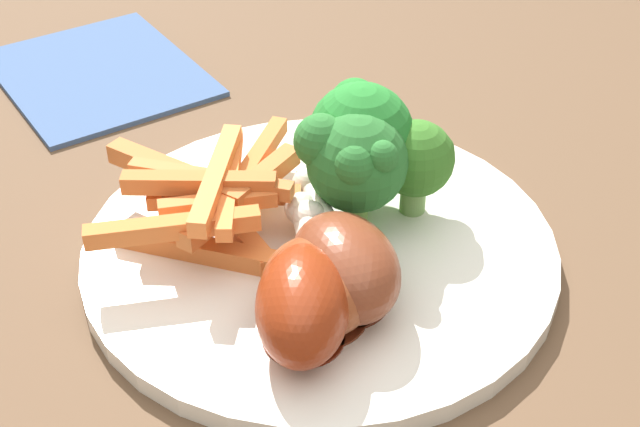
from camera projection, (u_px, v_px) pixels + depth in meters
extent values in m
cube|color=brown|center=(339.00, 365.00, 0.47)|extent=(1.08, 0.79, 0.03)
cylinder|color=#443122|center=(108.00, 264.00, 1.11)|extent=(0.06, 0.06, 0.71)
cylinder|color=white|center=(320.00, 249.00, 0.52)|extent=(0.27, 0.27, 0.01)
cylinder|color=#7AB34F|center=(362.00, 210.00, 0.52)|extent=(0.01, 0.01, 0.02)
sphere|color=#28692B|center=(364.00, 163.00, 0.50)|extent=(0.06, 0.06, 0.06)
sphere|color=#28692B|center=(321.00, 141.00, 0.49)|extent=(0.03, 0.03, 0.03)
sphere|color=#28692B|center=(363.00, 165.00, 0.48)|extent=(0.02, 0.02, 0.02)
sphere|color=#28692B|center=(382.00, 157.00, 0.48)|extent=(0.02, 0.02, 0.02)
sphere|color=#28692B|center=(339.00, 140.00, 0.51)|extent=(0.02, 0.02, 0.02)
cylinder|color=#88B54C|center=(361.00, 186.00, 0.53)|extent=(0.02, 0.02, 0.02)
sphere|color=#23772B|center=(363.00, 136.00, 0.51)|extent=(0.06, 0.06, 0.06)
sphere|color=#23772B|center=(368.00, 161.00, 0.49)|extent=(0.02, 0.02, 0.02)
sphere|color=#23772B|center=(364.00, 120.00, 0.53)|extent=(0.03, 0.03, 0.03)
sphere|color=#23772B|center=(355.00, 103.00, 0.52)|extent=(0.03, 0.03, 0.03)
cylinder|color=#7CAD5C|center=(413.00, 196.00, 0.53)|extent=(0.02, 0.02, 0.02)
sphere|color=#346E23|center=(416.00, 158.00, 0.51)|extent=(0.05, 0.05, 0.05)
sphere|color=#346E23|center=(388.00, 156.00, 0.51)|extent=(0.02, 0.02, 0.02)
sphere|color=#346E23|center=(434.00, 145.00, 0.53)|extent=(0.02, 0.02, 0.02)
sphere|color=#346E23|center=(390.00, 146.00, 0.51)|extent=(0.02, 0.02, 0.02)
sphere|color=#346E23|center=(438.00, 150.00, 0.52)|extent=(0.02, 0.02, 0.02)
sphere|color=#346E23|center=(405.00, 139.00, 0.52)|extent=(0.02, 0.02, 0.02)
cube|color=orange|center=(231.00, 222.00, 0.52)|extent=(0.08, 0.07, 0.01)
cube|color=#C3652F|center=(177.00, 175.00, 0.51)|extent=(0.05, 0.09, 0.01)
cube|color=#D26D33|center=(224.00, 198.00, 0.51)|extent=(0.03, 0.09, 0.01)
cube|color=orange|center=(198.00, 249.00, 0.50)|extent=(0.03, 0.10, 0.01)
cube|color=orange|center=(218.00, 203.00, 0.49)|extent=(0.03, 0.07, 0.01)
cube|color=orange|center=(262.00, 152.00, 0.54)|extent=(0.07, 0.02, 0.01)
cube|color=orange|center=(230.00, 181.00, 0.51)|extent=(0.10, 0.02, 0.01)
cube|color=#C76730|center=(199.00, 183.00, 0.50)|extent=(0.02, 0.09, 0.01)
cube|color=#CD6A31|center=(242.00, 195.00, 0.51)|extent=(0.10, 0.05, 0.01)
cube|color=orange|center=(173.00, 228.00, 0.47)|extent=(0.04, 0.09, 0.01)
cube|color=orange|center=(307.00, 225.00, 0.52)|extent=(0.10, 0.03, 0.01)
cube|color=#CA6931|center=(210.00, 179.00, 0.50)|extent=(0.02, 0.10, 0.01)
cube|color=orange|center=(216.00, 178.00, 0.50)|extent=(0.10, 0.01, 0.01)
cylinder|color=#511F12|center=(353.00, 299.00, 0.47)|extent=(0.05, 0.05, 0.00)
ellipsoid|color=brown|center=(354.00, 267.00, 0.46)|extent=(0.09, 0.08, 0.05)
cylinder|color=beige|center=(318.00, 203.00, 0.51)|extent=(0.04, 0.03, 0.01)
sphere|color=silver|center=(308.00, 184.00, 0.52)|extent=(0.02, 0.02, 0.02)
cylinder|color=#5E2312|center=(318.00, 314.00, 0.46)|extent=(0.05, 0.05, 0.00)
ellipsoid|color=brown|center=(318.00, 285.00, 0.45)|extent=(0.08, 0.07, 0.04)
cylinder|color=beige|center=(305.00, 226.00, 0.49)|extent=(0.03, 0.02, 0.01)
sphere|color=silver|center=(301.00, 208.00, 0.51)|extent=(0.02, 0.02, 0.02)
cylinder|color=#5D1809|center=(303.00, 337.00, 0.45)|extent=(0.04, 0.04, 0.00)
ellipsoid|color=maroon|center=(303.00, 304.00, 0.44)|extent=(0.08, 0.05, 0.05)
cylinder|color=beige|center=(308.00, 235.00, 0.48)|extent=(0.03, 0.01, 0.01)
sphere|color=silver|center=(309.00, 217.00, 0.50)|extent=(0.02, 0.02, 0.02)
cube|color=#3D5684|center=(99.00, 74.00, 0.70)|extent=(0.22, 0.22, 0.00)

